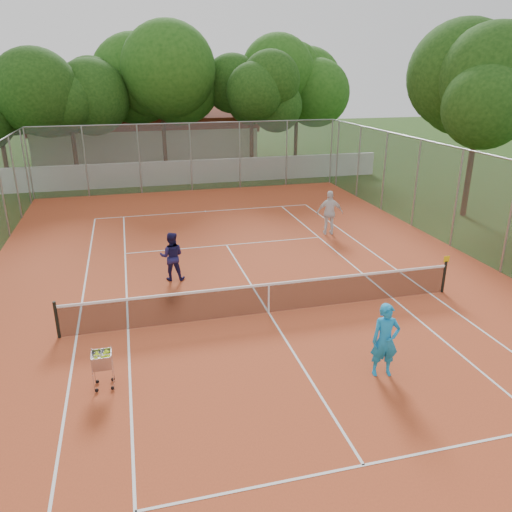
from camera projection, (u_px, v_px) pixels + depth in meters
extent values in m
plane|color=#1C380F|center=(269.00, 313.00, 15.00)|extent=(120.00, 120.00, 0.00)
cube|color=#B54723|center=(269.00, 313.00, 15.00)|extent=(18.00, 34.00, 0.02)
cube|color=white|center=(269.00, 313.00, 14.99)|extent=(10.98, 23.78, 0.01)
cube|color=black|center=(269.00, 298.00, 14.82)|extent=(11.88, 0.10, 0.98)
cube|color=slate|center=(269.00, 251.00, 14.30)|extent=(18.00, 34.00, 4.00)
cube|color=white|center=(187.00, 172.00, 31.98)|extent=(26.00, 0.30, 1.50)
cube|color=beige|center=(146.00, 132.00, 40.07)|extent=(16.40, 9.00, 4.40)
cube|color=#14340D|center=(179.00, 100.00, 33.22)|extent=(29.00, 19.00, 10.00)
imported|color=#188DD2|center=(385.00, 340.00, 11.65)|extent=(0.73, 0.55, 1.83)
imported|color=#1D194C|center=(172.00, 256.00, 17.10)|extent=(0.95, 0.81, 1.71)
imported|color=silver|center=(330.00, 213.00, 21.90)|extent=(1.23, 0.74, 1.95)
cube|color=#B8B7BE|center=(103.00, 369.00, 11.31)|extent=(0.51, 0.51, 0.97)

